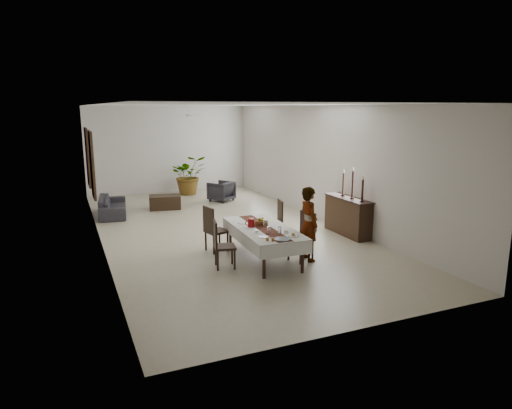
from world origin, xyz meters
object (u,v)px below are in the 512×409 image
Objects in this scene: dining_table_top at (264,229)px; sofa at (113,206)px; woman at (309,224)px; sideboard_body at (348,217)px; red_pitcher at (251,223)px.

dining_table_top is 6.00m from sofa.
dining_table_top is 1.40× the size of woman.
sideboard_body is at bearing 21.38° from dining_table_top.
sofa is at bearing 116.79° from dining_table_top.
woman is 2.34m from sideboard_body.
sofa is (-2.26, 5.30, -0.50)m from red_pitcher.
red_pitcher is at bearing 65.95° from woman.
sideboard_body is at bearing -123.84° from sofa.
dining_table_top reaches higher than sofa.
red_pitcher is (-0.22, 0.14, 0.12)m from dining_table_top.
red_pitcher is at bearing -149.95° from sofa.
sideboard_body is at bearing -51.47° from woman.
sideboard_body is at bearing 15.17° from red_pitcher.
woman is 0.82× the size of sofa.
woman is at bearing -143.39° from sofa.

